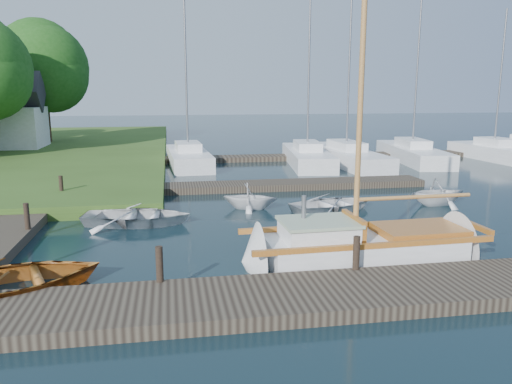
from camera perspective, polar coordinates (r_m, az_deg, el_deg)
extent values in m
plane|color=black|center=(16.34, 0.00, -4.13)|extent=(160.00, 160.00, 0.00)
cube|color=black|center=(10.75, 5.60, -11.82)|extent=(18.00, 2.20, 0.30)
cube|color=black|center=(18.78, -26.01, -2.78)|extent=(2.20, 18.00, 0.30)
cube|color=black|center=(22.90, 2.15, 0.78)|extent=(14.00, 1.60, 0.30)
cube|color=black|center=(34.23, 12.02, 4.09)|extent=(30.00, 1.60, 0.30)
cylinder|color=black|center=(11.14, -10.97, -8.10)|extent=(0.16, 0.16, 0.80)
cylinder|color=black|center=(11.90, 11.39, -6.84)|extent=(0.16, 0.16, 0.80)
cylinder|color=black|center=(16.51, -24.71, -2.53)|extent=(0.16, 0.16, 0.80)
cylinder|color=black|center=(21.28, -21.37, 0.67)|extent=(0.16, 0.16, 0.80)
cube|color=silver|center=(13.38, 11.96, -6.91)|extent=(5.06, 2.14, 0.90)
cone|color=silver|center=(14.83, 22.90, -5.76)|extent=(1.36, 2.00, 1.96)
cone|color=silver|center=(12.54, -0.63, -7.92)|extent=(1.06, 1.99, 1.96)
cube|color=#995416|center=(14.07, 10.54, -3.78)|extent=(6.20, 0.30, 0.14)
cube|color=#995416|center=(12.42, 13.78, -5.98)|extent=(6.20, 0.30, 0.14)
cube|color=#995416|center=(14.89, 24.17, -3.76)|extent=(0.15, 1.10, 0.14)
cube|color=silver|center=(12.77, 7.12, -4.50)|extent=(1.84, 1.45, 0.44)
cube|color=#9EB394|center=(12.70, 7.15, -3.41)|extent=(1.94, 1.55, 0.08)
cube|color=#995416|center=(13.07, 11.09, -3.88)|extent=(0.16, 1.40, 0.60)
cylinder|color=slate|center=(12.81, 5.49, -1.73)|extent=(0.12, 0.12, 0.60)
cube|color=#995416|center=(13.93, 18.13, -4.15)|extent=(2.24, 1.56, 0.20)
cylinder|color=#935B34|center=(12.65, 12.00, 13.44)|extent=(0.14, 0.14, 8.40)
cylinder|color=#935B34|center=(13.62, 17.63, -0.56)|extent=(3.20, 0.19, 0.10)
imported|color=#995416|center=(12.24, -26.84, -8.73)|extent=(4.86, 4.18, 0.85)
imported|color=silver|center=(17.17, -13.46, -2.41)|extent=(3.91, 3.06, 0.74)
imported|color=silver|center=(18.87, -0.71, -0.32)|extent=(2.53, 2.36, 1.08)
imported|color=silver|center=(18.82, 8.80, -1.10)|extent=(3.75, 3.06, 0.68)
imported|color=silver|center=(20.75, 20.08, 0.25)|extent=(2.50, 2.21, 1.22)
cube|color=silver|center=(30.24, -7.75, 3.86)|extent=(2.61, 7.69, 0.90)
cube|color=silver|center=(30.15, -7.78, 5.18)|extent=(1.54, 2.73, 0.50)
cylinder|color=slate|center=(30.00, -8.01, 13.58)|extent=(0.12, 0.12, 9.32)
cube|color=silver|center=(30.59, 5.87, 3.99)|extent=(3.25, 8.69, 0.90)
cube|color=silver|center=(30.51, 5.89, 5.30)|extent=(1.76, 3.12, 0.50)
cylinder|color=slate|center=(30.43, 6.12, 15.86)|extent=(0.12, 0.12, 11.72)
cube|color=silver|center=(31.16, 10.25, 4.01)|extent=(2.50, 9.48, 0.90)
cube|color=silver|center=(31.08, 10.30, 5.29)|extent=(1.51, 3.34, 0.50)
cylinder|color=slate|center=(31.00, 10.68, 15.61)|extent=(0.12, 0.12, 11.67)
cube|color=silver|center=(33.58, 17.40, 4.19)|extent=(3.46, 9.33, 0.90)
cube|color=silver|center=(33.50, 17.47, 5.38)|extent=(1.84, 3.36, 0.50)
cylinder|color=slate|center=(33.36, 17.93, 12.78)|extent=(0.12, 0.12, 9.15)
cube|color=silver|center=(36.15, 25.50, 4.08)|extent=(2.67, 6.96, 0.90)
cube|color=silver|center=(36.08, 25.60, 5.18)|extent=(1.56, 2.48, 0.50)
cylinder|color=slate|center=(35.95, 26.16, 11.54)|extent=(0.12, 0.12, 8.52)
cube|color=beige|center=(39.25, -26.77, 6.60)|extent=(5.00, 4.00, 2.80)
cube|color=#2C2C31|center=(39.17, -27.09, 10.15)|extent=(5.25, 2.88, 2.88)
cylinder|color=#332114|center=(42.59, -22.69, 7.81)|extent=(0.36, 0.36, 3.67)
sphere|color=#194913|center=(42.57, -23.09, 12.88)|extent=(6.73, 6.73, 6.73)
sphere|color=#194913|center=(42.16, -22.45, 12.25)|extent=(5.71, 5.71, 5.71)
sphere|color=#194913|center=(43.09, -23.58, 13.77)|extent=(6.12, 6.12, 6.12)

